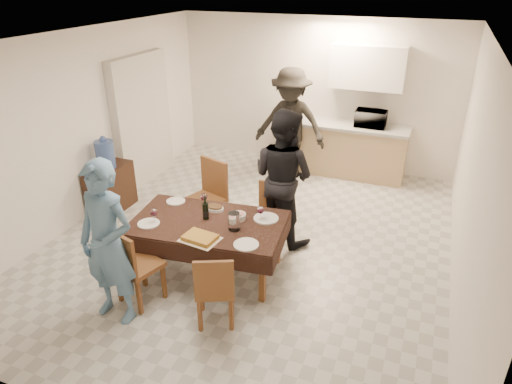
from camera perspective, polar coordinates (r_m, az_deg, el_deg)
floor at (r=6.18m, az=-0.52°, el=-5.96°), size 5.00×6.00×0.02m
ceiling at (r=5.28m, az=-0.64°, el=18.69°), size 5.00×6.00×0.02m
wall_back at (r=8.34m, az=7.38°, el=12.13°), size 5.00×0.02×2.60m
wall_front at (r=3.36m, az=-20.66°, el=-12.06°), size 5.00×0.02×2.60m
wall_left at (r=6.89m, az=-20.40°, el=7.75°), size 0.02×6.00×2.60m
wall_right at (r=5.27m, az=25.52°, el=1.32°), size 0.02×6.00×2.60m
stub_partition at (r=7.81m, az=-13.99°, el=8.71°), size 0.15×1.40×2.10m
kitchen_base_cabinet at (r=8.17m, az=10.53°, el=5.22°), size 2.20×0.60×0.86m
kitchen_worktop at (r=8.02m, az=10.79°, el=8.25°), size 2.24×0.64×0.05m
upper_cabinet at (r=7.88m, az=13.81°, el=14.91°), size 1.20×0.34×0.70m
dining_table at (r=5.28m, az=-6.01°, el=-3.99°), size 1.84×1.21×0.68m
chair_near_left at (r=4.95m, az=-15.12°, el=-8.30°), size 0.52×0.53×0.50m
chair_near_right at (r=4.56m, az=-5.62°, el=-11.32°), size 0.51×0.53×0.46m
chair_far_left at (r=5.98m, az=-7.01°, el=-0.42°), size 0.59×0.60×0.56m
chair_far_right at (r=5.71m, az=1.14°, el=-2.82°), size 0.41×0.41×0.46m
console at (r=7.11m, az=-17.74°, el=0.39°), size 0.37×0.75×0.69m
water_jug at (r=6.90m, az=-18.35°, el=4.49°), size 0.27×0.27×0.40m
wine_bottle at (r=5.26m, az=-6.33°, el=-1.99°), size 0.07×0.07×0.29m
water_pitcher at (r=5.04m, az=-2.78°, el=-3.68°), size 0.13×0.13×0.21m
savoury_tart at (r=4.92m, az=-7.01°, el=-5.69°), size 0.44×0.35×0.05m
salad_bowl at (r=5.27m, az=-2.24°, el=-3.07°), size 0.18×0.18×0.07m
mushroom_dish at (r=5.49m, az=-5.17°, el=-2.09°), size 0.20×0.20×0.04m
wine_glass_a at (r=5.29m, az=-12.62°, el=-2.93°), size 0.08×0.08×0.18m
wine_glass_b at (r=5.22m, az=0.57°, el=-2.68°), size 0.08×0.08×0.18m
wine_glass_c at (r=5.54m, az=-6.50°, el=-1.05°), size 0.08×0.08×0.18m
plate_near_left at (r=5.32m, az=-13.27°, el=-3.86°), size 0.25×0.25×0.01m
plate_near_right at (r=4.81m, az=-1.24°, el=-6.59°), size 0.27×0.27×0.02m
plate_far_left at (r=5.76m, az=-9.99°, el=-1.13°), size 0.23×0.23×0.01m
plate_far_right at (r=5.28m, az=1.27°, el=-3.32°), size 0.29×0.29×0.02m
microwave at (r=7.91m, az=14.16°, el=8.90°), size 0.50×0.34×0.28m
person_near at (r=4.70m, az=-18.05°, el=-6.21°), size 0.66×0.45×1.74m
person_far at (r=5.84m, az=3.40°, el=1.91°), size 1.04×0.92×1.79m
person_kitchen at (r=7.77m, az=4.31°, el=8.47°), size 1.21×0.70×1.88m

